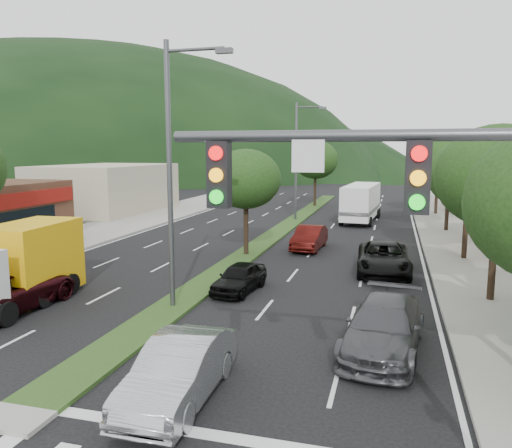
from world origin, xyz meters
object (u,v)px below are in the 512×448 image
(tree_r_d, at_px, (450,162))
(car_queue_a, at_px, (239,278))
(tree_r_b, at_px, (499,177))
(tree_med_far, at_px, (315,160))
(box_truck, at_px, (21,267))
(streetlight_mid, at_px, (298,156))
(tree_r_e, at_px, (438,163))
(tree_r_c, at_px, (469,175))
(car_queue_d, at_px, (384,258))
(traffic_signal, at_px, (459,251))
(sedan_silver, at_px, (179,370))
(car_queue_b, at_px, (384,327))
(streetlight_near, at_px, (174,163))
(motorhome, at_px, (361,202))
(car_queue_c, at_px, (309,238))
(tree_med_near, at_px, (246,179))
(suv_maroon, at_px, (12,290))

(tree_r_d, distance_m, car_queue_a, 22.17)
(tree_r_b, height_order, tree_med_far, tree_r_b)
(box_truck, bearing_deg, tree_r_d, -131.98)
(streetlight_mid, distance_m, box_truck, 27.12)
(tree_r_d, relative_size, tree_r_e, 1.07)
(tree_r_c, relative_size, box_truck, 0.99)
(car_queue_d, distance_m, box_truck, 16.40)
(traffic_signal, height_order, streetlight_mid, streetlight_mid)
(tree_med_far, bearing_deg, sedan_silver, -85.69)
(tree_r_c, distance_m, sedan_silver, 20.91)
(tree_r_d, xyz_separation_m, car_queue_a, (-10.18, -19.16, -4.56))
(car_queue_b, bearing_deg, streetlight_near, 170.95)
(box_truck, xyz_separation_m, motorhome, (11.49, 27.01, 0.18))
(traffic_signal, height_order, tree_med_far, tree_med_far)
(traffic_signal, xyz_separation_m, streetlight_near, (-8.82, 9.54, 0.94))
(car_queue_a, bearing_deg, tree_r_d, 68.32)
(streetlight_mid, relative_size, car_queue_c, 2.28)
(tree_med_near, distance_m, car_queue_b, 14.99)
(tree_r_c, relative_size, tree_r_d, 0.90)
(tree_r_c, bearing_deg, car_queue_c, 174.51)
(tree_med_far, bearing_deg, car_queue_b, -78.21)
(tree_r_b, relative_size, car_queue_c, 1.58)
(tree_med_near, height_order, tree_med_far, tree_med_far)
(tree_r_e, bearing_deg, box_truck, -118.53)
(tree_med_near, distance_m, sedan_silver, 17.25)
(tree_med_near, distance_m, tree_med_far, 26.01)
(car_queue_c, bearing_deg, car_queue_d, -45.05)
(tree_med_near, bearing_deg, traffic_signal, -65.20)
(tree_r_e, relative_size, tree_med_far, 0.97)
(tree_r_d, height_order, suv_maroon, tree_r_d)
(traffic_signal, relative_size, car_queue_d, 1.29)
(tree_r_c, height_order, box_truck, tree_r_c)
(streetlight_mid, bearing_deg, car_queue_c, -76.04)
(tree_r_d, distance_m, tree_med_near, 16.99)
(car_queue_a, height_order, motorhome, motorhome)
(streetlight_mid, distance_m, car_queue_b, 28.65)
(tree_r_e, distance_m, sedan_silver, 39.75)
(sedan_silver, bearing_deg, tree_med_near, 99.81)
(tree_med_far, height_order, car_queue_a, tree_med_far)
(traffic_signal, height_order, tree_r_b, tree_r_b)
(tree_r_b, distance_m, motorhome, 23.12)
(tree_r_e, distance_m, streetlight_mid, 13.73)
(tree_med_far, distance_m, suv_maroon, 38.47)
(motorhome, bearing_deg, tree_r_b, -69.01)
(tree_r_b, height_order, tree_r_e, tree_r_b)
(traffic_signal, relative_size, tree_r_b, 1.01)
(tree_r_b, height_order, tree_r_d, tree_r_d)
(tree_med_far, xyz_separation_m, sedan_silver, (3.21, -42.54, -4.25))
(car_queue_d, bearing_deg, tree_r_d, 70.64)
(tree_r_c, height_order, car_queue_c, tree_r_c)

